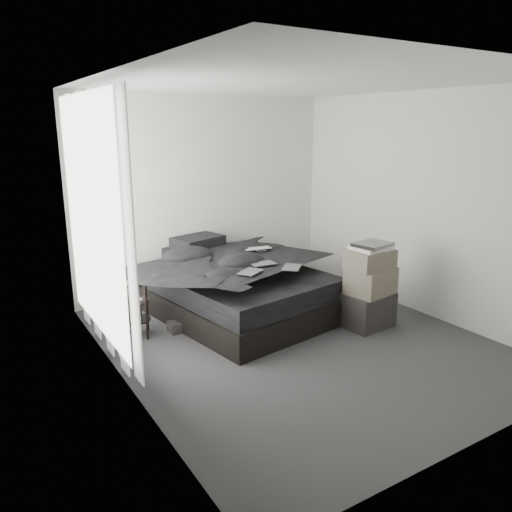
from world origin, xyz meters
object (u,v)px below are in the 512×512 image
bed (236,302)px  laptop (259,244)px  box_lower (367,310)px  side_stand (135,309)px

bed → laptop: 0.77m
bed → box_lower: (1.07, -1.11, 0.05)m
box_lower → bed: bearing=134.0°
bed → side_stand: bearing=171.2°
bed → side_stand: (-1.25, 0.00, 0.15)m
side_stand → box_lower: 2.57m
bed → laptop: (0.39, 0.11, 0.65)m
laptop → side_stand: size_ratio=0.58×
laptop → side_stand: laptop is taller
laptop → box_lower: 1.52m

